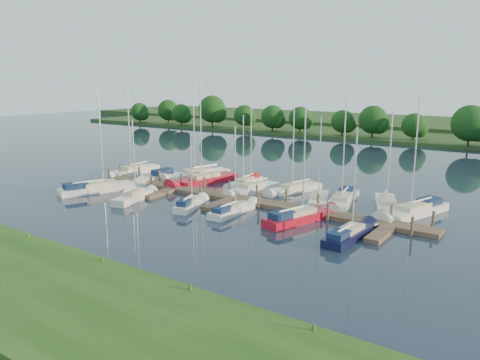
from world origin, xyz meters
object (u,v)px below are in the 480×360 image
Objects in this scene: sailboat_n_5 at (252,190)px; motorboat at (161,177)px; sailboat_s_2 at (191,205)px; sailboat_n_0 at (133,172)px; dock at (232,200)px.

motorboat is at bearing 13.29° from sailboat_n_5.
sailboat_s_2 is at bearing 89.85° from sailboat_n_5.
sailboat_n_0 is 1.13× the size of sailboat_n_5.
dock is 4.62m from sailboat_s_2.
sailboat_n_5 is at bearing 179.47° from sailboat_n_0.
motorboat is at bearing 173.25° from sailboat_n_0.
dock is 4.10× the size of sailboat_n_5.
sailboat_n_0 is (-19.03, 4.13, 0.08)m from dock.
sailboat_s_2 is at bearing 148.87° from motorboat.
sailboat_n_5 is at bearing 95.48° from dock.
motorboat is (-13.36, 3.62, 0.15)m from dock.
sailboat_n_5 is at bearing -172.92° from motorboat.
sailboat_s_2 is (-1.90, -4.21, 0.12)m from dock.
sailboat_n_0 reaches higher than sailboat_s_2.
motorboat is 13.88m from sailboat_s_2.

